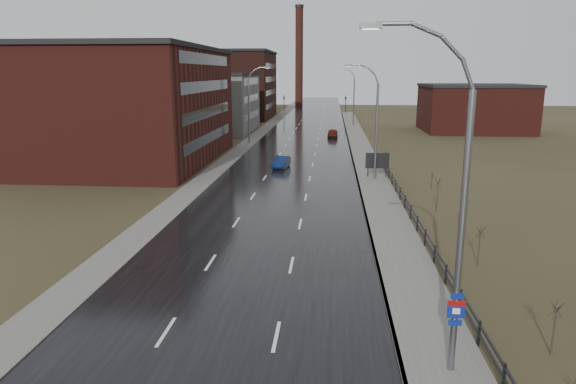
% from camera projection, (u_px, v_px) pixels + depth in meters
% --- Properties ---
extents(road, '(14.00, 300.00, 0.06)m').
position_uv_depth(road, '(301.00, 146.00, 75.41)').
color(road, black).
rests_on(road, ground).
extents(sidewalk_right, '(3.20, 180.00, 0.18)m').
position_uv_depth(sidewalk_right, '(373.00, 181.00, 50.44)').
color(sidewalk_right, '#595651').
rests_on(sidewalk_right, ground).
extents(curb_right, '(0.16, 180.00, 0.18)m').
position_uv_depth(curb_right, '(358.00, 181.00, 50.56)').
color(curb_right, slate).
rests_on(curb_right, ground).
extents(sidewalk_left, '(2.40, 260.00, 0.12)m').
position_uv_depth(sidewalk_left, '(246.00, 145.00, 76.08)').
color(sidewalk_left, '#595651').
rests_on(sidewalk_left, ground).
extents(warehouse_near, '(22.44, 28.56, 13.50)m').
position_uv_depth(warehouse_near, '(118.00, 105.00, 61.04)').
color(warehouse_near, '#471914').
rests_on(warehouse_near, ground).
extents(warehouse_mid, '(16.32, 20.40, 10.50)m').
position_uv_depth(warehouse_mid, '(208.00, 102.00, 93.16)').
color(warehouse_mid, slate).
rests_on(warehouse_mid, ground).
extents(warehouse_far, '(26.52, 24.48, 15.50)m').
position_uv_depth(warehouse_far, '(217.00, 84.00, 122.11)').
color(warehouse_far, '#331611').
rests_on(warehouse_far, ground).
extents(building_right, '(18.36, 16.32, 8.50)m').
position_uv_depth(building_right, '(474.00, 108.00, 93.33)').
color(building_right, '#471914').
rests_on(building_right, ground).
extents(smokestack, '(2.70, 2.70, 30.70)m').
position_uv_depth(smokestack, '(299.00, 56.00, 159.72)').
color(smokestack, '#331611').
rests_on(smokestack, ground).
extents(streetlight_main, '(3.91, 0.29, 12.11)m').
position_uv_depth(streetlight_main, '(453.00, 210.00, 17.07)').
color(streetlight_main, slate).
rests_on(streetlight_main, ground).
extents(streetlight_right_mid, '(3.36, 0.28, 11.35)m').
position_uv_depth(streetlight_right_mid, '(374.00, 122.00, 50.11)').
color(streetlight_right_mid, slate).
rests_on(streetlight_right_mid, ground).
extents(streetlight_left, '(3.36, 0.28, 11.35)m').
position_uv_depth(streetlight_left, '(251.00, 105.00, 76.66)').
color(streetlight_left, slate).
rests_on(streetlight_left, ground).
extents(streetlight_right_far, '(3.36, 0.28, 11.35)m').
position_uv_depth(streetlight_right_far, '(352.00, 97.00, 102.51)').
color(streetlight_right_far, slate).
rests_on(streetlight_right_far, ground).
extents(guardrail, '(0.10, 53.05, 1.10)m').
position_uv_depth(guardrail, '(419.00, 225.00, 33.96)').
color(guardrail, black).
rests_on(guardrail, ground).
extents(shrub_b, '(0.52, 0.54, 2.17)m').
position_uv_depth(shrub_b, '(554.00, 327.00, 19.41)').
color(shrub_b, '#382D23').
rests_on(shrub_b, ground).
extents(shrub_c, '(0.54, 0.57, 2.27)m').
position_uv_depth(shrub_c, '(479.00, 245.00, 28.47)').
color(shrub_c, '#382D23').
rests_on(shrub_c, ground).
extents(shrub_d, '(0.55, 0.58, 2.33)m').
position_uv_depth(shrub_d, '(464.00, 216.00, 33.98)').
color(shrub_d, '#382D23').
rests_on(shrub_d, ground).
extents(shrub_e, '(0.63, 0.66, 2.66)m').
position_uv_depth(shrub_e, '(437.00, 194.00, 39.49)').
color(shrub_e, '#382D23').
rests_on(shrub_e, ground).
extents(shrub_f, '(0.38, 0.40, 1.58)m').
position_uv_depth(shrub_f, '(432.00, 181.00, 47.20)').
color(shrub_f, '#382D23').
rests_on(shrub_f, ground).
extents(billboard, '(2.38, 0.17, 2.63)m').
position_uv_depth(billboard, '(377.00, 161.00, 51.90)').
color(billboard, black).
rests_on(billboard, ground).
extents(traffic_light_left, '(0.58, 2.73, 5.30)m').
position_uv_depth(traffic_light_left, '(284.00, 96.00, 133.25)').
color(traffic_light_left, black).
rests_on(traffic_light_left, ground).
extents(traffic_light_right, '(0.58, 2.73, 5.30)m').
position_uv_depth(traffic_light_right, '(346.00, 96.00, 131.95)').
color(traffic_light_right, black).
rests_on(traffic_light_right, ground).
extents(car_near, '(1.88, 4.12, 1.31)m').
position_uv_depth(car_near, '(281.00, 163.00, 57.66)').
color(car_near, '#0E1D48').
rests_on(car_near, ground).
extents(car_far, '(1.76, 4.24, 1.44)m').
position_uv_depth(car_far, '(333.00, 133.00, 85.20)').
color(car_far, '#4F170D').
rests_on(car_far, ground).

